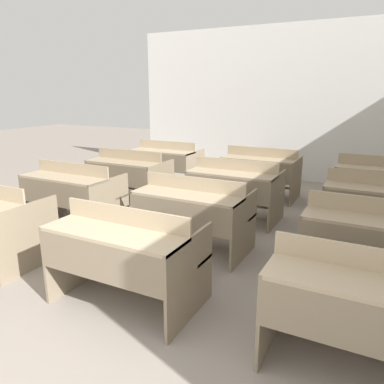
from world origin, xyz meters
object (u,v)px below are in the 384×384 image
Objects in this scene: bench_third_left at (129,174)px; bench_second_center at (193,211)px; bench_second_left at (72,192)px; bench_third_center at (235,187)px; bench_back_right at (380,182)px; bench_third_right at (379,205)px; bench_second_right at (374,240)px; bench_front_center at (125,252)px; bench_back_center at (260,171)px; bench_front_right at (367,307)px; bench_back_left at (166,162)px.

bench_second_center is at bearing -34.34° from bench_third_left.
bench_third_center is (1.93, 1.28, 0.00)m from bench_second_left.
bench_third_center is at bearing -144.97° from bench_back_right.
bench_third_right is 1.00× the size of bench_back_right.
bench_back_right is at bearing 90.98° from bench_third_right.
bench_second_right and bench_third_right have the same top height.
bench_second_center is 1.93m from bench_second_right.
bench_front_center is 2.58m from bench_third_center.
bench_front_center and bench_second_right have the same top height.
bench_second_right is at bearing -89.63° from bench_back_right.
bench_second_right is 2.59m from bench_back_right.
bench_second_right is 1.27m from bench_third_right.
bench_back_right is (3.79, 1.32, 0.00)m from bench_third_left.
bench_second_right is 1.00× the size of bench_back_center.
bench_front_center is 1.00× the size of bench_third_right.
bench_second_right is 1.00× the size of bench_back_right.
bench_third_center is at bearing 126.81° from bench_front_right.
bench_front_center is 1.00× the size of bench_back_center.
bench_third_center is at bearing -33.53° from bench_back_left.
bench_back_left is (-1.92, 3.87, 0.00)m from bench_front_center.
bench_second_left and bench_back_right have the same top height.
bench_second_center is 2.60m from bench_back_center.
bench_back_right is (-0.02, 1.32, 0.00)m from bench_third_right.
bench_back_right is (3.83, 0.03, 0.00)m from bench_back_left.
bench_front_center is 4.32m from bench_back_left.
bench_third_left is at bearing 179.96° from bench_third_right.
bench_second_right is 4.02m from bench_third_left.
bench_back_center is 1.90m from bench_back_right.
bench_back_center is (-0.02, 1.32, 0.00)m from bench_third_center.
bench_second_center is 1.00× the size of bench_third_right.
bench_second_center is at bearing -0.19° from bench_second_left.
bench_back_center is at bearing 0.82° from bench_back_left.
bench_front_right is 1.00× the size of bench_third_center.
bench_second_center is 3.23m from bench_back_right.
bench_second_left and bench_back_left have the same top height.
bench_second_center is 1.00× the size of bench_back_left.
bench_second_left is at bearing -90.76° from bench_third_left.
bench_back_left is at bearing -179.18° from bench_back_center.
bench_third_left is 1.00× the size of bench_third_right.
bench_third_right is at bearing 33.64° from bench_second_center.
bench_back_left and bench_back_center have the same top height.
bench_back_left is at bearing 161.47° from bench_third_right.
bench_third_center is 1.90m from bench_third_right.
bench_front_right is 1.00× the size of bench_back_left.
bench_second_right is 1.00× the size of bench_back_left.
bench_second_right is at bearing -18.46° from bench_third_left.
bench_back_center is (1.89, 1.32, 0.00)m from bench_third_left.
bench_third_center is 1.00× the size of bench_back_center.
bench_third_right is (3.83, 1.28, 0.00)m from bench_second_left.
bench_front_right is at bearing -18.32° from bench_second_left.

